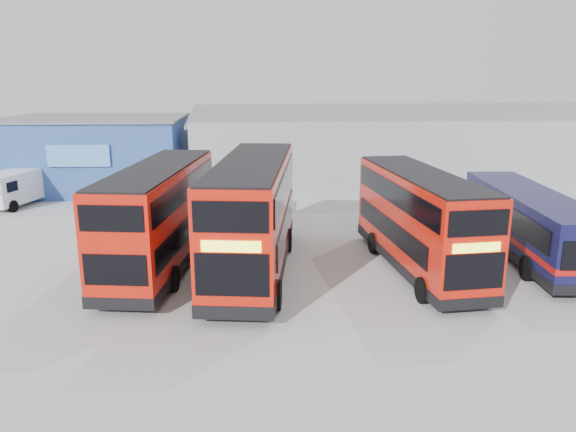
{
  "coord_description": "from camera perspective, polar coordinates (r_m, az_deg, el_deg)",
  "views": [
    {
      "loc": [
        -2.07,
        -22.23,
        8.21
      ],
      "look_at": [
        -1.11,
        1.44,
        2.1
      ],
      "focal_mm": 35.0,
      "sensor_mm": 36.0,
      "label": 1
    }
  ],
  "objects": [
    {
      "name": "maintenance_shed",
      "position": [
        43.77,
        11.07,
        6.84
      ],
      "size": [
        30.5,
        12.0,
        5.89
      ],
      "color": "#91969E",
      "rests_on": "ground"
    },
    {
      "name": "double_decker_centre",
      "position": [
        23.23,
        -3.59,
        -0.13
      ],
      "size": [
        3.82,
        11.44,
        4.75
      ],
      "rotation": [
        0.0,
        0.0,
        -0.1
      ],
      "color": "red",
      "rests_on": "ground"
    },
    {
      "name": "ground_plane",
      "position": [
        23.78,
        2.82,
        -5.75
      ],
      "size": [
        120.0,
        120.0,
        0.0
      ],
      "primitive_type": "plane",
      "color": "#9A9A95",
      "rests_on": "ground"
    },
    {
      "name": "single_decker_blue",
      "position": [
        27.6,
        23.25,
        -0.85
      ],
      "size": [
        3.07,
        11.1,
        2.98
      ],
      "rotation": [
        0.0,
        0.0,
        3.09
      ],
      "color": "#0C1138",
      "rests_on": "ground"
    },
    {
      "name": "double_decker_left",
      "position": [
        24.28,
        -12.91,
        -0.24
      ],
      "size": [
        3.63,
        10.64,
        4.42
      ],
      "rotation": [
        0.0,
        0.0,
        3.03
      ],
      "color": "red",
      "rests_on": "ground"
    },
    {
      "name": "panel_van",
      "position": [
        39.28,
        -25.84,
        2.76
      ],
      "size": [
        3.31,
        5.35,
        2.19
      ],
      "rotation": [
        0.0,
        0.0,
        -0.29
      ],
      "color": "silver",
      "rests_on": "ground"
    },
    {
      "name": "office_block",
      "position": [
        42.33,
        -18.79,
        6.05
      ],
      "size": [
        12.3,
        8.32,
        5.12
      ],
      "color": "navy",
      "rests_on": "ground"
    },
    {
      "name": "double_decker_right",
      "position": [
        24.1,
        13.19,
        -0.64
      ],
      "size": [
        3.52,
        10.11,
        4.19
      ],
      "rotation": [
        0.0,
        0.0,
        0.12
      ],
      "color": "red",
      "rests_on": "ground"
    }
  ]
}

